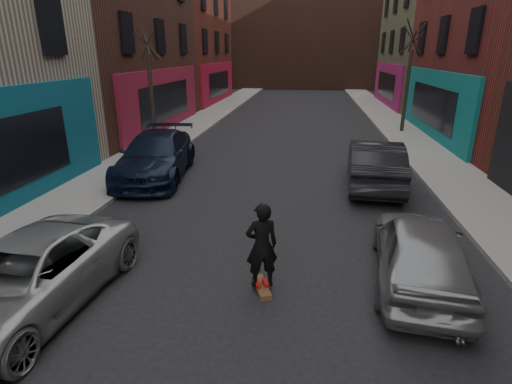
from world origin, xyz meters
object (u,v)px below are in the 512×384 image
(parked_left_end, at_px, (156,156))
(parked_right_end, at_px, (374,163))
(skateboarder, at_px, (262,246))
(tree_left_far, at_px, (150,76))
(tree_right_far, at_px, (409,69))
(parked_right_far, at_px, (420,250))
(parked_left_far, at_px, (25,277))
(skateboard, at_px, (262,287))

(parked_left_end, distance_m, parked_right_end, 7.80)
(parked_right_end, xyz_separation_m, skateboarder, (-3.06, -6.90, 0.16))
(tree_left_far, relative_size, tree_right_far, 0.96)
(tree_left_far, bearing_deg, parked_right_far, -47.53)
(parked_right_end, bearing_deg, tree_right_far, -102.36)
(tree_left_far, distance_m, parked_right_end, 10.56)
(parked_left_far, xyz_separation_m, parked_right_far, (7.10, 1.88, 0.05))
(parked_right_end, height_order, skateboard, parked_right_end)
(parked_right_end, bearing_deg, parked_left_far, 52.96)
(tree_right_far, xyz_separation_m, parked_right_far, (-3.00, -16.27, -2.82))
(tree_right_far, xyz_separation_m, skateboard, (-6.06, -16.96, -3.48))
(tree_right_far, xyz_separation_m, parked_right_end, (-3.00, -10.06, -2.73))
(parked_right_end, bearing_deg, tree_left_far, -19.13)
(skateboarder, bearing_deg, tree_left_far, -79.83)
(parked_left_end, height_order, parked_right_far, parked_left_end)
(tree_left_far, relative_size, skateboard, 8.12)
(parked_left_far, bearing_deg, skateboarder, 20.75)
(tree_left_far, relative_size, parked_left_end, 1.18)
(parked_left_far, relative_size, parked_left_end, 0.86)
(parked_left_end, distance_m, parked_right_far, 9.99)
(parked_left_far, distance_m, skateboarder, 4.23)
(parked_left_far, xyz_separation_m, parked_left_end, (-0.70, 8.12, 0.14))
(tree_right_far, bearing_deg, skateboard, -109.65)
(tree_right_far, relative_size, parked_left_far, 1.44)
(parked_right_far, bearing_deg, skateboard, 19.99)
(parked_left_far, height_order, parked_left_end, parked_left_end)
(parked_right_far, relative_size, parked_right_end, 0.86)
(tree_left_far, height_order, parked_right_far, tree_left_far)
(tree_right_far, xyz_separation_m, skateboarder, (-6.06, -16.96, -2.58))
(parked_left_far, bearing_deg, parked_right_end, 53.08)
(parked_left_far, distance_m, parked_right_far, 7.35)
(tree_left_far, distance_m, parked_right_far, 14.18)
(parked_right_far, distance_m, skateboard, 3.20)
(parked_right_end, bearing_deg, skateboarder, 70.34)
(parked_left_end, relative_size, parked_right_far, 1.33)
(parked_right_far, height_order, skateboard, parked_right_far)
(parked_right_far, xyz_separation_m, skateboard, (-3.06, -0.69, -0.66))
(tree_left_far, xyz_separation_m, tree_right_far, (12.40, 6.00, 0.15))
(skateboarder, bearing_deg, parked_left_end, -75.50)
(parked_right_far, height_order, skateboarder, skateboarder)
(tree_right_far, bearing_deg, parked_right_far, -100.45)
(skateboard, bearing_deg, skateboarder, 160.12)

